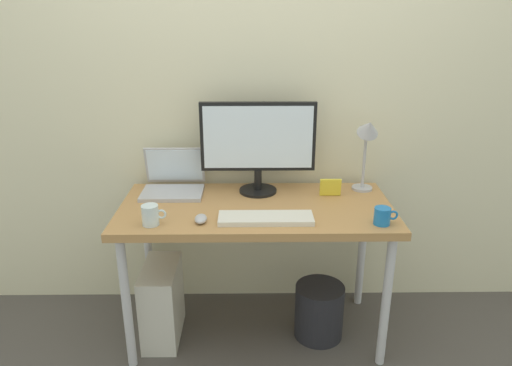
{
  "coord_description": "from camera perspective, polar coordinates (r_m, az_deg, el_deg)",
  "views": [
    {
      "loc": [
        -0.03,
        -2.19,
        1.68
      ],
      "look_at": [
        0.0,
        0.0,
        0.87
      ],
      "focal_mm": 33.33,
      "sensor_mm": 36.0,
      "label": 1
    }
  ],
  "objects": [
    {
      "name": "desk_lamp",
      "position": [
        2.54,
        13.24,
        5.21
      ],
      "size": [
        0.11,
        0.16,
        0.42
      ],
      "color": "#B2B2B7",
      "rests_on": "desk"
    },
    {
      "name": "coffee_mug",
      "position": [
        2.24,
        14.96,
        -3.85
      ],
      "size": [
        0.11,
        0.08,
        0.08
      ],
      "color": "#1E72BF",
      "rests_on": "desk"
    },
    {
      "name": "computer_tower",
      "position": [
        2.65,
        -11.2,
        -13.83
      ],
      "size": [
        0.18,
        0.36,
        0.42
      ],
      "primitive_type": "cube",
      "color": "silver",
      "rests_on": "ground_plane"
    },
    {
      "name": "wastebasket",
      "position": [
        2.66,
        7.57,
        -14.98
      ],
      "size": [
        0.26,
        0.26,
        0.3
      ],
      "primitive_type": "cylinder",
      "color": "#232328",
      "rests_on": "ground_plane"
    },
    {
      "name": "mouse",
      "position": [
        2.21,
        -6.64,
        -4.29
      ],
      "size": [
        0.06,
        0.09,
        0.03
      ],
      "primitive_type": "ellipsoid",
      "color": "#B2B2B7",
      "rests_on": "desk"
    },
    {
      "name": "ground_plane",
      "position": [
        2.76,
        0.0,
        -17.23
      ],
      "size": [
        6.0,
        6.0,
        0.0
      ],
      "primitive_type": "plane",
      "color": "#4C4742"
    },
    {
      "name": "monitor",
      "position": [
        2.47,
        0.25,
        4.97
      ],
      "size": [
        0.6,
        0.2,
        0.48
      ],
      "color": "black",
      "rests_on": "desk"
    },
    {
      "name": "desk",
      "position": [
        2.41,
        0.0,
        -4.27
      ],
      "size": [
        1.36,
        0.64,
        0.75
      ],
      "color": "#B7844C",
      "rests_on": "ground_plane"
    },
    {
      "name": "keyboard",
      "position": [
        2.21,
        1.18,
        -4.25
      ],
      "size": [
        0.44,
        0.14,
        0.02
      ],
      "primitive_type": "cube",
      "color": "silver",
      "rests_on": "desk"
    },
    {
      "name": "laptop",
      "position": [
        2.58,
        -9.88,
        0.24
      ],
      "size": [
        0.32,
        0.27,
        0.23
      ],
      "color": "#B2B2B7",
      "rests_on": "desk"
    },
    {
      "name": "back_wall",
      "position": [
        2.6,
        -0.1,
        11.87
      ],
      "size": [
        4.4,
        0.04,
        2.6
      ],
      "primitive_type": "cube",
      "color": "beige",
      "rests_on": "ground_plane"
    },
    {
      "name": "photo_frame",
      "position": [
        2.51,
        8.92,
        -0.51
      ],
      "size": [
        0.11,
        0.02,
        0.09
      ],
      "primitive_type": "cube",
      "rotation": [
        0.09,
        0.0,
        0.0
      ],
      "color": "yellow",
      "rests_on": "desk"
    },
    {
      "name": "glass_cup",
      "position": [
        2.21,
        -12.53,
        -3.78
      ],
      "size": [
        0.11,
        0.08,
        0.09
      ],
      "color": "silver",
      "rests_on": "desk"
    }
  ]
}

